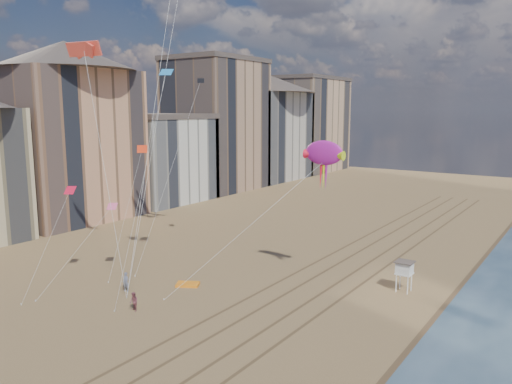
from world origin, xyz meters
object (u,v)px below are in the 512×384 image
(show_kite, at_px, (324,153))
(kite_flyer_a, at_px, (126,282))
(grounded_kite, at_px, (188,284))
(kite_flyer_b, at_px, (134,302))
(lifeguard_stand, at_px, (404,268))

(show_kite, distance_m, kite_flyer_a, 23.29)
(grounded_kite, height_order, show_kite, show_kite)
(grounded_kite, height_order, kite_flyer_b, kite_flyer_b)
(lifeguard_stand, xyz_separation_m, grounded_kite, (-18.70, -10.95, -2.25))
(show_kite, bearing_deg, kite_flyer_a, -140.77)
(lifeguard_stand, bearing_deg, grounded_kite, -149.65)
(show_kite, xyz_separation_m, kite_flyer_b, (-10.71, -15.33, -12.69))
(lifeguard_stand, xyz_separation_m, kite_flyer_a, (-22.62, -15.63, -1.41))
(show_kite, height_order, kite_flyer_a, show_kite)
(grounded_kite, bearing_deg, lifeguard_stand, 0.60)
(lifeguard_stand, xyz_separation_m, kite_flyer_b, (-18.17, -18.58, -1.50))
(kite_flyer_a, bearing_deg, grounded_kite, 39.47)
(lifeguard_stand, height_order, grounded_kite, lifeguard_stand)
(lifeguard_stand, relative_size, kite_flyer_a, 1.60)
(show_kite, xyz_separation_m, kite_flyer_a, (-15.17, -12.38, -12.61))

